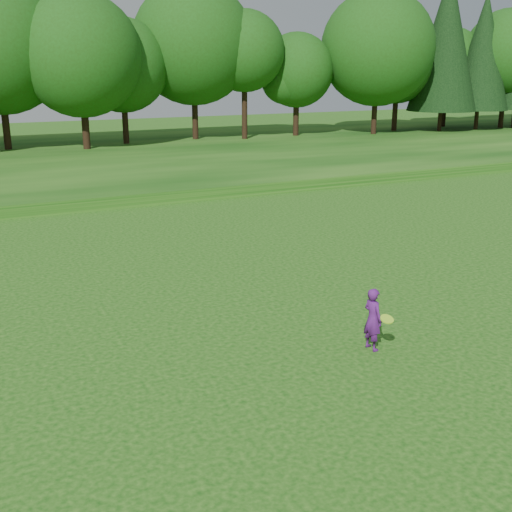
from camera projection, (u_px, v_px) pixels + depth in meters
name	position (u px, v px, depth m)	size (l,w,h in m)	color
ground	(412.00, 377.00, 13.43)	(140.00, 140.00, 0.00)	#0E420C
berm	(80.00, 159.00, 42.61)	(130.00, 30.00, 0.60)	#0E420C
walking_path	(140.00, 202.00, 30.64)	(130.00, 1.60, 0.04)	gray
treeline	(59.00, 38.00, 43.84)	(104.00, 7.00, 15.00)	#1D4610
woman	(373.00, 319.00, 14.58)	(0.40, 0.97, 1.47)	#57186F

